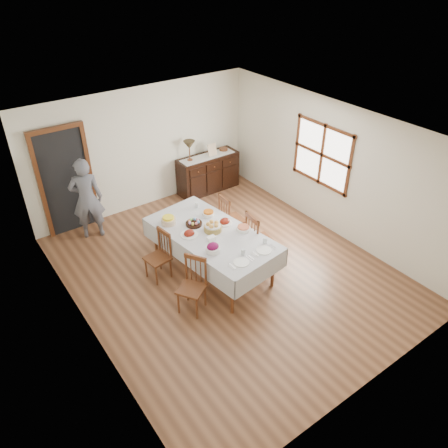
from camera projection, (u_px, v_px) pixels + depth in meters
ground at (227, 271)px, 7.81m from camera, size 6.00×6.00×0.00m
room_shell at (205, 183)px, 7.13m from camera, size 5.02×6.02×2.65m
dining_table at (212, 237)px, 7.43m from camera, size 1.50×2.50×0.81m
chair_left_near at (193, 284)px, 6.79m from camera, size 0.54×0.54×0.94m
chair_left_far at (160, 255)px, 7.45m from camera, size 0.42×0.42×0.91m
chair_right_near at (258, 239)px, 7.71m from camera, size 0.49×0.49×1.05m
chair_right_far at (230, 218)px, 8.36m from camera, size 0.44×0.44×0.99m
sideboard at (208, 173)px, 10.12m from camera, size 1.45×0.53×0.87m
person at (86, 196)px, 8.29m from camera, size 0.64×0.52×1.77m
bread_basket at (213, 227)px, 7.40m from camera, size 0.30×0.30×0.17m
egg_basket at (194, 223)px, 7.57m from camera, size 0.29×0.29×0.10m
ham_platter_a at (189, 234)px, 7.31m from camera, size 0.30×0.30×0.11m
ham_platter_b at (225, 222)px, 7.62m from camera, size 0.27×0.27×0.11m
beet_bowl at (213, 248)px, 6.90m from camera, size 0.23×0.23×0.16m
carrot_bowl at (209, 214)px, 7.82m from camera, size 0.23×0.23×0.10m
pineapple_bowl at (168, 220)px, 7.59m from camera, size 0.26×0.26×0.14m
casserole_dish at (243, 228)px, 7.43m from camera, size 0.24×0.24×0.08m
butter_dish at (211, 238)px, 7.18m from camera, size 0.15×0.11×0.07m
setting_left at (242, 259)px, 6.74m from camera, size 0.44×0.31×0.10m
setting_right at (264, 247)px, 7.00m from camera, size 0.44×0.31×0.10m
glass_far_a at (173, 218)px, 7.70m from camera, size 0.07×0.07×0.10m
glass_far_b at (197, 205)px, 8.05m from camera, size 0.07×0.07×0.11m
runner at (207, 156)px, 9.84m from camera, size 1.30×0.35×0.01m
table_lamp at (189, 145)px, 9.48m from camera, size 0.26×0.26×0.46m
picture_frame at (212, 150)px, 9.82m from camera, size 0.22×0.08×0.28m
deco_bowl at (223, 149)px, 10.12m from camera, size 0.20×0.20×0.06m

